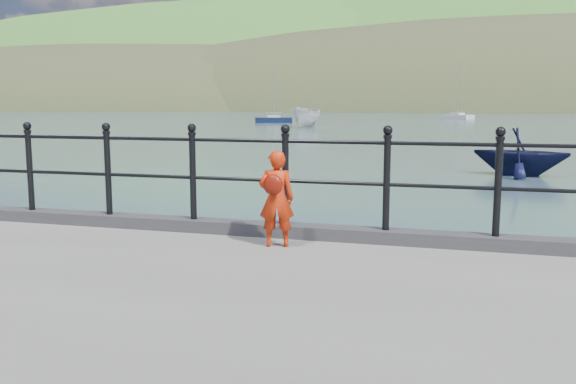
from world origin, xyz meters
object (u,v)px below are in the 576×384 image
(child, at_px, (276,198))
(sailboat_left, at_px, (274,120))
(launch_white, at_px, (306,117))
(launch_navy, at_px, (521,152))
(railing, at_px, (238,167))
(sailboat_deep, at_px, (457,117))

(child, xyz_separation_m, sailboat_left, (-21.84, 70.17, -1.21))
(launch_white, xyz_separation_m, launch_navy, (17.64, -38.32, -0.24))
(railing, height_order, launch_navy, railing)
(railing, relative_size, launch_navy, 5.56)
(launch_white, height_order, launch_navy, launch_white)
(child, distance_m, sailboat_left, 73.51)
(launch_navy, relative_size, sailboat_left, 0.46)
(sailboat_left, bearing_deg, child, -85.99)
(launch_white, xyz_separation_m, sailboat_left, (-8.20, 15.08, -0.75))
(launch_white, bearing_deg, sailboat_left, 125.97)
(railing, distance_m, sailboat_left, 72.82)
(child, bearing_deg, launch_white, -92.45)
(railing, xyz_separation_m, launch_white, (-13.00, 54.58, -0.73))
(launch_navy, height_order, sailboat_deep, sailboat_deep)
(railing, height_order, sailboat_deep, sailboat_deep)
(launch_white, distance_m, sailboat_left, 17.18)
(sailboat_deep, bearing_deg, railing, -43.46)
(launch_white, bearing_deg, sailboat_deep, 77.92)
(sailboat_left, bearing_deg, sailboat_deep, 35.73)
(launch_navy, bearing_deg, child, 179.15)
(railing, distance_m, launch_navy, 16.93)
(launch_white, distance_m, launch_navy, 42.19)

